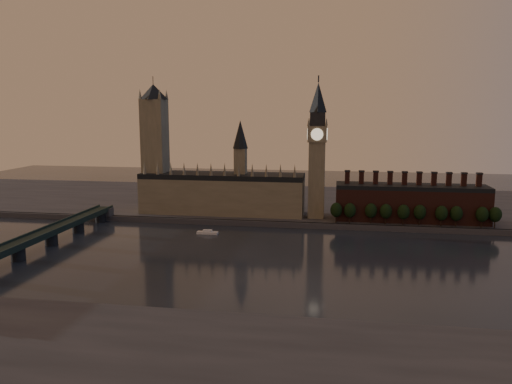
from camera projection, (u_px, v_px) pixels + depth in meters
ground at (289, 264)px, 279.46m from camera, size 900.00×900.00×0.00m
north_bank at (308, 203)px, 452.60m from camera, size 900.00×182.00×4.00m
palace_of_westminster at (223, 191)px, 398.11m from camera, size 130.00×30.30×74.00m
victoria_tower at (155, 144)px, 400.94m from camera, size 24.00×24.00×108.00m
big_ben at (317, 149)px, 375.91m from camera, size 15.00×15.00×107.00m
chimney_block at (411, 202)px, 371.14m from camera, size 110.00×25.00×37.00m
embankment_tree_0 at (336, 210)px, 364.82m from camera, size 8.60×8.60×14.88m
embankment_tree_1 at (350, 210)px, 363.36m from camera, size 8.60×8.60×14.88m
embankment_tree_2 at (371, 211)px, 362.25m from camera, size 8.60×8.60×14.88m
embankment_tree_3 at (386, 211)px, 359.80m from camera, size 8.60×8.60×14.88m
embankment_tree_4 at (404, 212)px, 357.28m from camera, size 8.60×8.60×14.88m
embankment_tree_5 at (420, 212)px, 356.80m from camera, size 8.60×8.60×14.88m
embankment_tree_6 at (442, 213)px, 353.22m from camera, size 8.60×8.60×14.88m
embankment_tree_7 at (456, 214)px, 352.00m from camera, size 8.60×8.60×14.88m
embankment_tree_8 at (482, 214)px, 349.14m from camera, size 8.60×8.60×14.88m
embankment_tree_9 at (495, 215)px, 348.20m from camera, size 8.60×8.60×14.88m
westminster_bridge at (33, 241)px, 300.10m from camera, size 14.00×200.00×11.55m
river_boat at (207, 232)px, 348.57m from camera, size 14.83×4.49×2.95m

